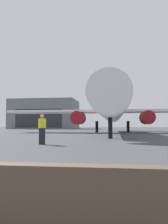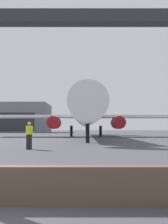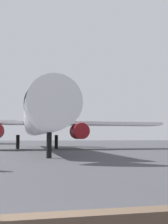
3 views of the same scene
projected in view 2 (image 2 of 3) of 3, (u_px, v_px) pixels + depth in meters
name	position (u px, v px, depth m)	size (l,w,h in m)	color
ground_plane	(74.00, 135.00, 43.85)	(220.00, 220.00, 0.00)	#424247
airplane	(87.00, 114.00, 34.19)	(31.50, 33.73, 10.23)	silver
ground_crew_worker	(30.00, 135.00, 14.36)	(0.40, 0.56, 1.74)	black
distant_hangar	(18.00, 118.00, 75.53)	(20.76, 14.21, 9.43)	slate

